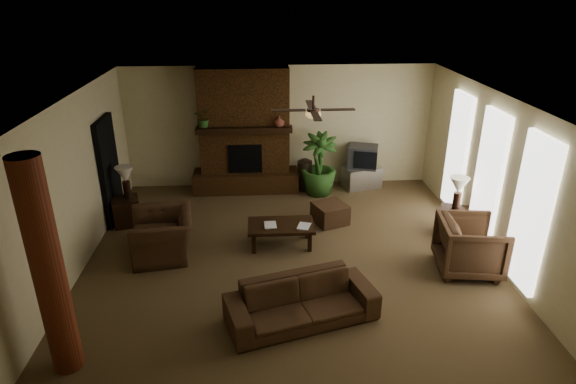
{
  "coord_description": "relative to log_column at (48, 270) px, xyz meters",
  "views": [
    {
      "loc": [
        -0.49,
        -7.34,
        4.44
      ],
      "look_at": [
        0.0,
        0.4,
        1.1
      ],
      "focal_mm": 30.26,
      "sensor_mm": 36.0,
      "label": 1
    }
  ],
  "objects": [
    {
      "name": "room_shell",
      "position": [
        2.95,
        2.4,
        0.0
      ],
      "size": [
        7.0,
        7.0,
        7.0
      ],
      "color": "brown",
      "rests_on": "ground"
    },
    {
      "name": "fireplace",
      "position": [
        2.15,
        5.62,
        -0.24
      ],
      "size": [
        2.4,
        0.7,
        2.8
      ],
      "color": "#563417",
      "rests_on": "ground"
    },
    {
      "name": "windows",
      "position": [
        6.4,
        2.6,
        -0.05
      ],
      "size": [
        0.08,
        3.65,
        2.35
      ],
      "color": "white",
      "rests_on": "ground"
    },
    {
      "name": "log_column",
      "position": [
        0.0,
        0.0,
        0.0
      ],
      "size": [
        0.36,
        0.36,
        2.8
      ],
      "primitive_type": "cylinder",
      "color": "brown",
      "rests_on": "ground"
    },
    {
      "name": "doorway",
      "position": [
        -0.49,
        4.2,
        -0.35
      ],
      "size": [
        0.1,
        1.0,
        2.1
      ],
      "primitive_type": "cube",
      "color": "black",
      "rests_on": "ground"
    },
    {
      "name": "ceiling_fan",
      "position": [
        3.35,
        2.7,
        1.13
      ],
      "size": [
        1.35,
        1.35,
        0.37
      ],
      "color": "black",
      "rests_on": "ceiling"
    },
    {
      "name": "sofa",
      "position": [
        3.01,
        0.71,
        -0.99
      ],
      "size": [
        2.2,
        1.18,
        0.83
      ],
      "primitive_type": "imported",
      "rotation": [
        0.0,
        0.0,
        0.28
      ],
      "color": "#47301E",
      "rests_on": "ground"
    },
    {
      "name": "armchair_left",
      "position": [
        0.74,
        2.7,
        -0.88
      ],
      "size": [
        0.95,
        1.29,
        1.04
      ],
      "primitive_type": "imported",
      "rotation": [
        0.0,
        0.0,
        -1.41
      ],
      "color": "#47301E",
      "rests_on": "ground"
    },
    {
      "name": "armchair_right",
      "position": [
        5.9,
        1.84,
        -0.89
      ],
      "size": [
        1.05,
        1.11,
        1.02
      ],
      "primitive_type": "imported",
      "rotation": [
        0.0,
        0.0,
        1.43
      ],
      "color": "#47301E",
      "rests_on": "ground"
    },
    {
      "name": "coffee_table",
      "position": [
        2.83,
        2.89,
        -1.03
      ],
      "size": [
        1.2,
        0.7,
        0.43
      ],
      "color": "black",
      "rests_on": "ground"
    },
    {
      "name": "ottoman",
      "position": [
        3.86,
        3.75,
        -1.2
      ],
      "size": [
        0.78,
        0.78,
        0.4
      ],
      "primitive_type": "cube",
      "rotation": [
        0.0,
        0.0,
        0.38
      ],
      "color": "#47301E",
      "rests_on": "ground"
    },
    {
      "name": "tv_stand",
      "position": [
        4.86,
        5.55,
        -1.15
      ],
      "size": [
        0.96,
        0.72,
        0.5
      ],
      "primitive_type": "cube",
      "rotation": [
        0.0,
        0.0,
        0.29
      ],
      "color": "#B9B9BB",
      "rests_on": "ground"
    },
    {
      "name": "tv",
      "position": [
        4.86,
        5.54,
        -0.64
      ],
      "size": [
        0.76,
        0.68,
        0.52
      ],
      "color": "#363638",
      "rests_on": "tv_stand"
    },
    {
      "name": "floor_vase",
      "position": [
        3.51,
        5.48,
        -0.97
      ],
      "size": [
        0.34,
        0.34,
        0.77
      ],
      "color": "#2F241A",
      "rests_on": "ground"
    },
    {
      "name": "floor_plant",
      "position": [
        3.8,
        5.24,
        -1.01
      ],
      "size": [
        0.9,
        1.47,
        0.79
      ],
      "primitive_type": "imported",
      "rotation": [
        0.0,
        0.0,
        -0.09
      ],
      "color": "#315B24",
      "rests_on": "ground"
    },
    {
      "name": "side_table_left",
      "position": [
        -0.2,
        3.94,
        -1.12
      ],
      "size": [
        0.62,
        0.62,
        0.55
      ],
      "primitive_type": "cube",
      "rotation": [
        0.0,
        0.0,
        0.27
      ],
      "color": "black",
      "rests_on": "ground"
    },
    {
      "name": "lamp_left",
      "position": [
        -0.14,
        3.98,
        -0.4
      ],
      "size": [
        0.44,
        0.44,
        0.65
      ],
      "color": "black",
      "rests_on": "side_table_left"
    },
    {
      "name": "side_table_right",
      "position": [
        6.1,
        3.07,
        -1.12
      ],
      "size": [
        0.65,
        0.65,
        0.55
      ],
      "primitive_type": "cube",
      "rotation": [
        0.0,
        0.0,
        -0.4
      ],
      "color": "black",
      "rests_on": "ground"
    },
    {
      "name": "lamp_right",
      "position": [
        6.1,
        3.03,
        -0.4
      ],
      "size": [
        0.42,
        0.42,
        0.65
      ],
      "color": "black",
      "rests_on": "side_table_right"
    },
    {
      "name": "mantel_plant",
      "position": [
        1.3,
        5.41,
        0.32
      ],
      "size": [
        0.48,
        0.51,
        0.33
      ],
      "primitive_type": "imported",
      "rotation": [
        0.0,
        0.0,
        -0.28
      ],
      "color": "#315B24",
      "rests_on": "fireplace"
    },
    {
      "name": "mantel_vase",
      "position": [
        2.92,
        5.36,
        0.27
      ],
      "size": [
        0.22,
        0.23,
        0.22
      ],
      "primitive_type": "imported",
      "rotation": [
        0.0,
        0.0,
        0.02
      ],
      "color": "brown",
      "rests_on": "fireplace"
    },
    {
      "name": "book_a",
      "position": [
        2.52,
        2.83,
        -0.83
      ],
      "size": [
        0.22,
        0.04,
        0.29
      ],
      "primitive_type": "imported",
      "rotation": [
        0.0,
        0.0,
        0.04
      ],
      "color": "#999999",
      "rests_on": "coffee_table"
    },
    {
      "name": "book_b",
      "position": [
        3.13,
        2.79,
        -0.82
      ],
      "size": [
        0.21,
        0.09,
        0.29
      ],
      "primitive_type": "imported",
      "rotation": [
        0.0,
        0.0,
        -0.32
      ],
      "color": "#999999",
      "rests_on": "coffee_table"
    }
  ]
}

